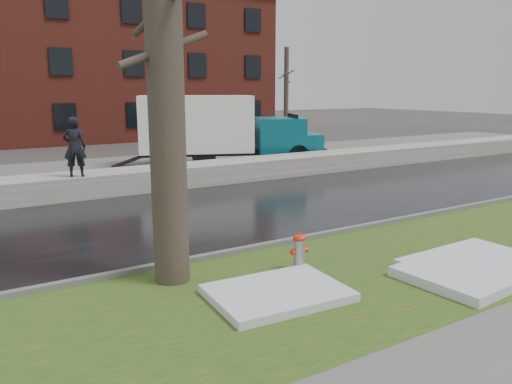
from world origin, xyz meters
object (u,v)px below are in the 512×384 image
worker (75,147)px  box_truck (218,129)px  fire_hydrant (299,250)px  tree (165,55)px

worker → box_truck: bearing=-131.8°
fire_hydrant → tree: bearing=161.3°
box_truck → worker: (-7.08, -4.03, 0.01)m
fire_hydrant → tree: tree is taller
fire_hydrant → tree: 4.28m
tree → worker: size_ratio=4.21×
fire_hydrant → box_truck: bearing=70.6°
fire_hydrant → box_truck: box_truck is taller
fire_hydrant → worker: worker is taller
fire_hydrant → box_truck: (4.93, 12.78, 1.23)m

